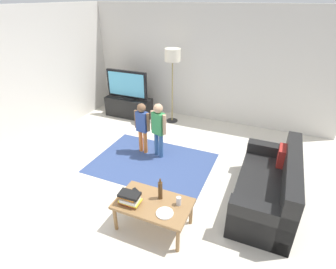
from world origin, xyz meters
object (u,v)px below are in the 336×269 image
(child_center, at_px, (158,126))
(floor_lamp, at_px, (173,59))
(coffee_table, at_px, (153,205))
(bottle, at_px, (160,190))
(tv_stand, at_px, (129,107))
(child_near_tv, at_px, (142,124))
(plate, at_px, (165,213))
(soda_can, at_px, (179,201))
(book_stack, at_px, (130,198))
(tv, at_px, (127,85))
(couch, at_px, (271,189))
(tv_remote, at_px, (137,192))

(child_center, bearing_deg, floor_lamp, 103.48)
(coffee_table, height_order, bottle, bottle)
(tv_stand, relative_size, bottle, 3.75)
(child_center, distance_m, bottle, 1.72)
(floor_lamp, bearing_deg, coffee_table, -71.67)
(child_near_tv, xyz_separation_m, child_center, (0.36, -0.02, 0.04))
(child_center, bearing_deg, plate, -62.73)
(soda_can, relative_size, plate, 0.55)
(coffee_table, bearing_deg, book_stack, -155.98)
(tv, bearing_deg, coffee_table, -54.20)
(tv, xyz_separation_m, coffee_table, (2.25, -3.12, -0.48))
(tv_stand, bearing_deg, couch, -29.24)
(tv_stand, height_order, soda_can, soda_can)
(plate, bearing_deg, bottle, 125.35)
(child_center, bearing_deg, tv, 136.83)
(couch, bearing_deg, tv_remote, -150.06)
(tv_remote, bearing_deg, book_stack, -55.43)
(floor_lamp, distance_m, bottle, 3.51)
(child_center, bearing_deg, tv_stand, 136.42)
(bottle, relative_size, soda_can, 2.66)
(book_stack, xyz_separation_m, tv_remote, (-0.02, 0.22, -0.07))
(tv_remote, relative_size, soda_can, 1.42)
(floor_lamp, relative_size, soda_can, 14.83)
(tv_stand, height_order, bottle, bottle)
(couch, distance_m, book_stack, 2.09)
(tv_stand, height_order, tv_remote, tv_stand)
(tv, distance_m, child_center, 2.13)
(book_stack, bearing_deg, plate, 0.42)
(tv_stand, bearing_deg, child_center, -43.58)
(tv_stand, bearing_deg, floor_lamp, 7.47)
(tv_stand, height_order, book_stack, book_stack)
(floor_lamp, height_order, book_stack, floor_lamp)
(floor_lamp, bearing_deg, tv_remote, -76.09)
(book_stack, bearing_deg, bottle, 36.65)
(floor_lamp, xyz_separation_m, tv_remote, (0.79, -3.19, -1.11))
(couch, bearing_deg, bottle, -144.66)
(couch, relative_size, bottle, 5.63)
(bottle, xyz_separation_m, tv_remote, (-0.35, -0.02, -0.13))
(coffee_table, bearing_deg, tv_remote, 161.57)
(coffee_table, distance_m, plate, 0.26)
(floor_lamp, height_order, soda_can, floor_lamp)
(tv_stand, distance_m, child_center, 2.18)
(tv, relative_size, bottle, 3.44)
(tv, distance_m, soda_can, 3.98)
(child_near_tv, xyz_separation_m, book_stack, (0.78, -1.81, -0.13))
(child_center, relative_size, coffee_table, 1.11)
(child_near_tv, height_order, bottle, child_near_tv)
(tv, distance_m, coffee_table, 3.88)
(book_stack, xyz_separation_m, plate, (0.50, 0.00, -0.08))
(book_stack, height_order, soda_can, book_stack)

